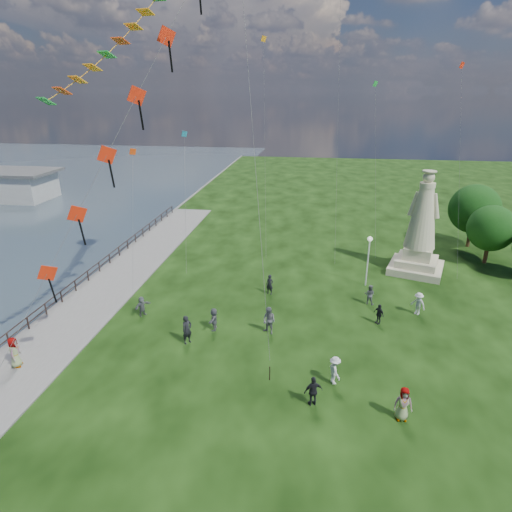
% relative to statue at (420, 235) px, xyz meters
% --- Properties ---
extents(waterfront, '(200.00, 200.00, 1.51)m').
position_rel_statue_xyz_m(waterfront, '(-27.00, -11.43, -3.48)').
color(waterfront, '#323F4C').
rests_on(waterfront, ground).
extents(statue, '(5.61, 5.61, 9.04)m').
position_rel_statue_xyz_m(statue, '(0.00, 0.00, 0.00)').
color(statue, beige).
rests_on(statue, ground).
extents(lamppost, '(0.40, 0.40, 4.28)m').
position_rel_statue_xyz_m(lamppost, '(-4.74, -3.73, -0.33)').
color(lamppost, silver).
rests_on(lamppost, ground).
extents(tree_row, '(6.90, 12.04, 6.53)m').
position_rel_statue_xyz_m(tree_row, '(7.24, 4.73, 0.22)').
color(tree_row, '#382314').
rests_on(tree_row, ground).
extents(person_0, '(0.79, 0.84, 1.93)m').
position_rel_statue_xyz_m(person_0, '(-16.94, -14.37, -2.45)').
color(person_0, black).
rests_on(person_0, ground).
extents(person_1, '(1.09, 0.96, 1.91)m').
position_rel_statue_xyz_m(person_1, '(-11.88, -12.46, -2.46)').
color(person_1, '#595960').
rests_on(person_1, ground).
extents(person_2, '(0.94, 1.21, 1.66)m').
position_rel_statue_xyz_m(person_2, '(-7.69, -17.15, -2.58)').
color(person_2, silver).
rests_on(person_2, ground).
extents(person_3, '(1.12, 0.85, 1.71)m').
position_rel_statue_xyz_m(person_3, '(-8.82, -19.10, -2.56)').
color(person_3, black).
rests_on(person_3, ground).
extents(person_4, '(0.91, 0.57, 1.82)m').
position_rel_statue_xyz_m(person_4, '(-4.45, -19.51, -2.50)').
color(person_4, '#595960').
rests_on(person_4, ground).
extents(person_5, '(1.20, 1.50, 1.49)m').
position_rel_statue_xyz_m(person_5, '(-21.21, -11.35, -2.67)').
color(person_5, '#595960').
rests_on(person_5, ground).
extents(person_6, '(0.68, 0.55, 1.63)m').
position_rel_statue_xyz_m(person_6, '(-12.51, -6.53, -2.60)').
color(person_6, black).
rests_on(person_6, ground).
extents(person_7, '(0.87, 0.68, 1.58)m').
position_rel_statue_xyz_m(person_7, '(-4.82, -7.16, -2.63)').
color(person_7, '#595960').
rests_on(person_7, ground).
extents(person_8, '(1.19, 1.17, 1.71)m').
position_rel_statue_xyz_m(person_8, '(-1.50, -8.30, -2.56)').
color(person_8, silver).
rests_on(person_8, ground).
extents(person_9, '(0.88, 0.95, 1.47)m').
position_rel_statue_xyz_m(person_9, '(-4.47, -10.06, -2.68)').
color(person_9, black).
rests_on(person_9, ground).
extents(person_10, '(0.81, 1.05, 1.89)m').
position_rel_statue_xyz_m(person_10, '(-26.09, -18.36, -2.47)').
color(person_10, '#595960').
rests_on(person_10, ground).
extents(person_11, '(0.69, 1.49, 1.58)m').
position_rel_statue_xyz_m(person_11, '(-15.63, -12.49, -2.62)').
color(person_11, '#595960').
rests_on(person_11, ground).
extents(red_kite_train, '(9.87, 9.35, 21.15)m').
position_rel_statue_xyz_m(red_kite_train, '(-19.36, -15.81, 9.71)').
color(red_kite_train, black).
rests_on(red_kite_train, ground).
extents(small_kites, '(27.53, 16.67, 25.94)m').
position_rel_statue_xyz_m(small_kites, '(-10.97, 2.65, 10.23)').
color(small_kites, teal).
rests_on(small_kites, ground).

